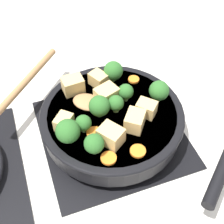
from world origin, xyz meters
TOP-DOWN VIEW (x-y plane):
  - ground_plane at (0.00, 0.00)m, footprint 2.40×2.40m
  - front_burner_grate at (0.00, 0.00)m, footprint 0.31×0.31m
  - skillet_pan at (-0.00, -0.00)m, footprint 0.41×0.39m
  - wooden_spoon at (0.10, 0.11)m, footprint 0.25×0.25m
  - tofu_cube_center_large at (-0.07, 0.03)m, footprint 0.06×0.06m
  - tofu_cube_near_handle at (-0.03, -0.07)m, footprint 0.05×0.05m
  - tofu_cube_east_chunk at (0.09, -0.00)m, footprint 0.05×0.04m
  - tofu_cube_west_chunk at (-0.05, -0.03)m, footprint 0.06×0.05m
  - tofu_cube_back_piece at (0.09, 0.06)m, footprint 0.04×0.05m
  - tofu_cube_front_piece at (0.03, 0.00)m, footprint 0.05×0.06m
  - tofu_cube_mid_small at (-0.01, 0.10)m, footprint 0.05×0.05m
  - broccoli_floret_near_spoon at (0.00, -0.01)m, footprint 0.03×0.03m
  - broccoli_floret_center_top at (-0.08, 0.07)m, footprint 0.04×0.04m
  - broccoli_floret_east_rim at (-0.04, 0.10)m, footprint 0.05×0.05m
  - broccoli_floret_west_rim at (-0.00, -0.11)m, footprint 0.04×0.04m
  - broccoli_floret_north_edge at (0.02, -0.04)m, footprint 0.03×0.03m
  - broccoli_floret_south_cluster at (-0.00, 0.03)m, footprint 0.04×0.04m
  - broccoli_floret_mid_floret at (-0.03, 0.07)m, footprint 0.03×0.03m
  - broccoli_floret_small_inner at (0.09, -0.04)m, footprint 0.04×0.04m
  - carrot_slice_orange_thin at (0.08, -0.08)m, footprint 0.03×0.03m
  - carrot_slice_near_center at (-0.11, 0.05)m, footprint 0.03×0.03m
  - carrot_slice_edge_slice at (-0.11, -0.01)m, footprint 0.03×0.03m
  - carrot_slice_under_broccoli at (-0.04, 0.05)m, footprint 0.03×0.03m

SIDE VIEW (x-z plane):
  - ground_plane at x=0.00m, z-range 0.00..0.00m
  - front_burner_grate at x=0.00m, z-range 0.00..0.03m
  - skillet_pan at x=0.00m, z-range 0.03..0.08m
  - carrot_slice_orange_thin at x=0.08m, z-range 0.07..0.08m
  - carrot_slice_near_center at x=-0.11m, z-range 0.07..0.08m
  - carrot_slice_edge_slice at x=-0.11m, z-range 0.07..0.08m
  - carrot_slice_under_broccoli at x=-0.04m, z-range 0.07..0.08m
  - wooden_spoon at x=0.10m, z-range 0.07..0.09m
  - tofu_cube_mid_small at x=-0.01m, z-range 0.07..0.10m
  - tofu_cube_east_chunk at x=0.09m, z-range 0.07..0.10m
  - tofu_cube_near_handle at x=-0.03m, z-range 0.07..0.11m
  - tofu_cube_west_chunk at x=-0.05m, z-range 0.07..0.11m
  - tofu_cube_back_piece at x=0.09m, z-range 0.07..0.11m
  - tofu_cube_center_large at x=-0.07m, z-range 0.07..0.11m
  - tofu_cube_front_piece at x=0.03m, z-range 0.07..0.11m
  - broccoli_floret_mid_floret at x=-0.03m, z-range 0.08..0.12m
  - broccoli_floret_near_spoon at x=0.00m, z-range 0.08..0.12m
  - broccoli_floret_north_edge at x=0.02m, z-range 0.08..0.12m
  - broccoli_floret_center_top at x=-0.08m, z-range 0.08..0.12m
  - broccoli_floret_west_rim at x=0.00m, z-range 0.08..0.13m
  - broccoli_floret_small_inner at x=0.09m, z-range 0.08..0.13m
  - broccoli_floret_south_cluster at x=0.00m, z-range 0.08..0.13m
  - broccoli_floret_east_rim at x=-0.04m, z-range 0.08..0.13m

